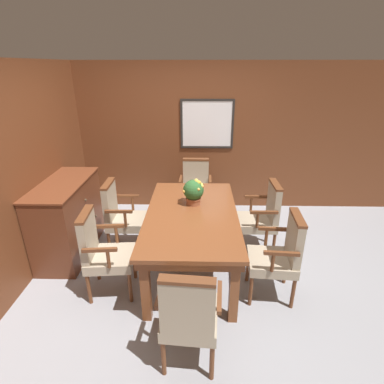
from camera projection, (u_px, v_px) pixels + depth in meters
The scene contains 12 objects.
ground_plane at pixel (182, 270), 3.77m from camera, with size 14.00×14.00×0.00m, color #93969E.
wall_back at pixel (187, 139), 5.06m from camera, with size 7.20×0.08×2.45m.
wall_left at pixel (17, 178), 3.32m from camera, with size 0.06×7.20×2.45m.
dining_table at pixel (192, 220), 3.56m from camera, with size 1.07×1.90×0.78m.
chair_left_far at pixel (121, 214), 4.01m from camera, with size 0.50×0.51×0.99m.
chair_right_near at pixel (280, 253), 3.17m from camera, with size 0.53×0.53×0.99m.
chair_head_near at pixel (189, 314), 2.41m from camera, with size 0.53×0.53×0.99m.
chair_head_far at pixel (195, 188), 4.87m from camera, with size 0.52×0.51×0.99m.
chair_left_near at pixel (102, 250), 3.23m from camera, with size 0.53×0.53×0.99m.
chair_right_far at pixel (262, 215), 3.98m from camera, with size 0.50×0.51×0.99m.
potted_plant at pixel (193, 191), 3.67m from camera, with size 0.26×0.25×0.33m.
sideboard_cabinet at pixel (68, 218), 3.98m from camera, with size 0.55×1.26×1.01m.
Camera 1 is at (0.20, -3.07, 2.39)m, focal length 28.00 mm.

